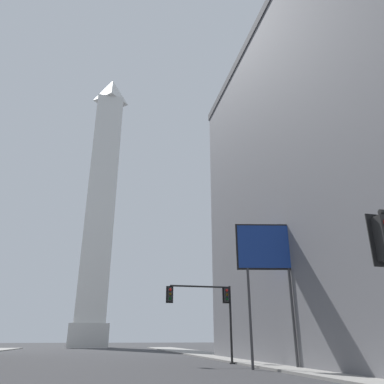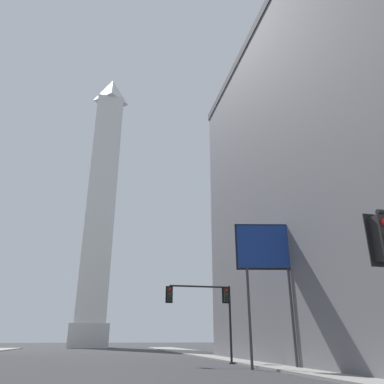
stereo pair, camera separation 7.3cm
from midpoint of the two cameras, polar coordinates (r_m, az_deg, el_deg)
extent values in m
cube|color=gray|center=(35.47, 8.92, -24.03)|extent=(5.00, 104.96, 0.15)
cube|color=#48484C|center=(44.46, 26.53, 21.22)|extent=(24.44, 38.37, 0.90)
cube|color=silver|center=(88.98, -15.49, -20.35)|extent=(8.30, 8.30, 4.85)
cube|color=silver|center=(94.42, -13.65, -1.29)|extent=(6.64, 6.64, 57.08)
pyramid|color=silver|center=(109.47, -12.15, 14.73)|extent=(6.64, 6.64, 7.30)
cube|color=black|center=(10.33, 26.48, -6.58)|extent=(0.58, 0.04, 1.32)
cylinder|color=black|center=(31.91, 5.86, -19.33)|extent=(0.18, 0.18, 5.87)
cylinder|color=#262626|center=(31.93, 6.07, -24.51)|extent=(0.40, 0.40, 0.10)
cube|color=black|center=(31.97, 5.19, -15.34)|extent=(0.36, 0.36, 1.10)
cube|color=black|center=(32.14, 5.11, -15.37)|extent=(0.58, 0.06, 1.32)
sphere|color=red|center=(31.83, 5.27, -14.69)|extent=(0.22, 0.22, 0.22)
sphere|color=#483506|center=(31.79, 5.29, -15.30)|extent=(0.22, 0.22, 0.22)
sphere|color=#073410|center=(31.75, 5.31, -15.91)|extent=(0.22, 0.22, 0.22)
cylinder|color=black|center=(31.42, 1.20, -14.21)|extent=(5.00, 0.14, 0.14)
sphere|color=black|center=(32.13, 5.66, -14.27)|extent=(0.18, 0.18, 0.18)
cube|color=black|center=(30.82, -3.46, -15.29)|extent=(0.36, 0.36, 1.10)
cube|color=black|center=(30.99, -3.50, -15.32)|extent=(0.58, 0.06, 1.32)
sphere|color=red|center=(30.67, -3.40, -14.62)|extent=(0.22, 0.22, 0.22)
sphere|color=#483506|center=(30.63, -3.41, -15.25)|extent=(0.22, 0.22, 0.22)
sphere|color=#073410|center=(30.59, -3.43, -15.88)|extent=(0.22, 0.22, 0.22)
cylinder|color=#3F3F42|center=(26.10, 8.77, -18.25)|extent=(0.18, 0.18, 6.33)
cylinder|color=#3F3F42|center=(26.71, 15.07, -17.86)|extent=(0.18, 0.18, 6.33)
cube|color=navy|center=(27.01, 11.20, -8.17)|extent=(4.01, 1.08, 3.00)
cube|color=black|center=(27.01, 11.20, -8.17)|extent=(4.22, 1.02, 3.24)
camera|label=1|loc=(0.04, -90.03, 0.01)|focal=35.00mm
camera|label=2|loc=(0.04, 89.97, -0.01)|focal=35.00mm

